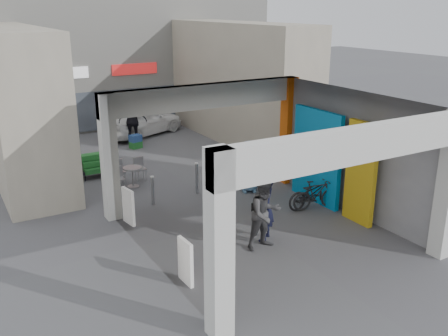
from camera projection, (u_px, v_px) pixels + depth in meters
ground at (242, 221)px, 13.73m from camera, size 90.00×90.00×0.00m
arcade_canopy at (279, 145)px, 12.59m from camera, size 6.40×6.45×6.40m
far_building at (89, 41)px, 23.99m from camera, size 18.00×4.08×8.00m
plaza_bldg_left at (14, 102)px, 16.97m from camera, size 2.00×9.00×5.00m
plaza_bldg_right at (239, 83)px, 21.26m from camera, size 2.00×9.00×5.00m
bollard_left at (153, 191)px, 14.72m from camera, size 0.09×0.09×0.87m
bollard_center at (197, 178)px, 15.60m from camera, size 0.09×0.09×0.98m
bollard_right at (249, 174)px, 16.19m from camera, size 0.09×0.09×0.88m
advert_board_near at (186, 261)px, 10.52m from camera, size 0.12×0.55×1.00m
advert_board_far at (129, 206)px, 13.41m from camera, size 0.17×0.56×1.00m
cafe_set at (127, 177)px, 16.41m from camera, size 1.31×1.05×0.79m
produce_stand at (97, 168)px, 17.19m from camera, size 1.20×0.65×0.79m
crate_stack at (136, 142)px, 20.63m from camera, size 0.52×0.45×0.56m
border_collie at (260, 205)px, 14.12m from camera, size 0.26×0.50×0.70m
man_with_dog at (265, 208)px, 12.38m from camera, size 0.75×0.74×1.74m
man_back_turned at (265, 214)px, 11.97m from camera, size 0.88×0.70×1.78m
man_elderly at (249, 166)px, 15.68m from camera, size 0.95×0.80×1.66m
man_crates at (133, 121)px, 20.99m from camera, size 1.28×0.93×2.01m
bicycle_front at (312, 192)px, 14.54m from camera, size 1.75×0.64×0.91m
bicycle_rear at (316, 195)px, 14.40m from camera, size 1.53×0.67×0.89m
white_van at (142, 121)px, 22.58m from camera, size 4.28×3.00×1.35m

